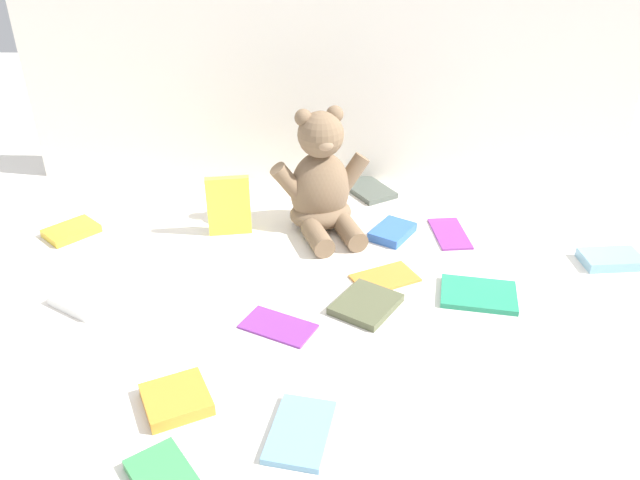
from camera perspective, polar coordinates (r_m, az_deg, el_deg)
ground_plane at (r=1.27m, az=0.32°, el=-1.63°), size 3.20×3.20×0.00m
backdrop_drape at (r=1.50m, az=0.82°, el=18.62°), size 1.42×0.03×0.74m
teddy_bear at (r=1.34m, az=0.12°, el=4.89°), size 0.22×0.22×0.26m
book_case_0 at (r=0.91m, az=-1.77°, el=-16.70°), size 0.10×0.14×0.01m
book_case_1 at (r=1.36m, az=6.47°, el=0.73°), size 0.11×0.12×0.02m
book_case_2 at (r=1.09m, az=-3.75°, el=-7.60°), size 0.14×0.11×0.01m
book_case_3 at (r=1.38m, az=11.50°, el=0.65°), size 0.08×0.14×0.01m
book_case_4 at (r=1.14m, az=4.13°, el=-5.73°), size 0.14×0.14×0.01m
book_case_6 at (r=1.21m, az=5.81°, el=-3.30°), size 0.14×0.12×0.01m
book_case_7 at (r=1.34m, az=-8.13°, el=3.01°), size 0.09×0.04×0.13m
book_case_8 at (r=1.38m, az=24.47°, el=-1.53°), size 0.12×0.08×0.02m
book_case_9 at (r=1.23m, az=-19.42°, el=-4.38°), size 0.15×0.16×0.02m
book_case_10 at (r=0.97m, az=-12.68°, el=-13.69°), size 0.12×0.12×0.02m
book_case_11 at (r=1.54m, az=4.37°, el=4.50°), size 0.14×0.15×0.01m
book_case_12 at (r=1.45m, az=-21.28°, el=0.76°), size 0.12×0.13×0.02m
book_case_13 at (r=1.20m, az=13.95°, el=-4.72°), size 0.15×0.12×0.01m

